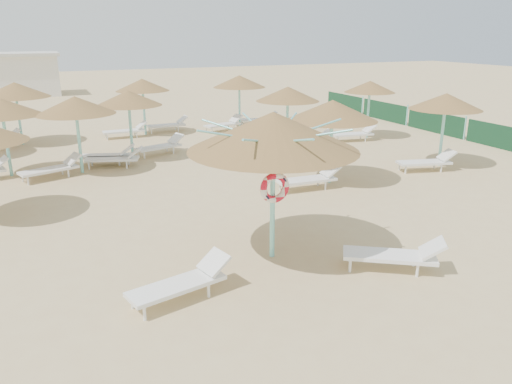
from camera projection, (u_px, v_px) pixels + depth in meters
name	position (u px, v px, depth m)	size (l,w,h in m)	color
ground	(262.00, 265.00, 10.70)	(120.00, 120.00, 0.00)	tan
main_palapa	(273.00, 132.00, 10.29)	(3.60, 3.60, 3.23)	#80DEDB
lounger_main_a	(183.00, 282.00, 9.27)	(2.07, 1.05, 0.72)	white
lounger_main_b	(396.00, 255.00, 10.39)	(2.04, 1.63, 0.74)	white
palapa_field	(161.00, 99.00, 19.15)	(20.31, 13.48, 2.72)	#80DEDB
service_hut	(2.00, 75.00, 38.34)	(8.40, 4.40, 3.25)	silver
windbreak_fence	(436.00, 123.00, 24.62)	(0.08, 19.84, 1.10)	#1C5429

